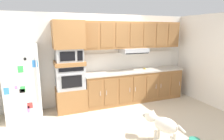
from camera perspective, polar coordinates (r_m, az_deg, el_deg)
The scene contains 16 objects.
ground_plane at distance 4.78m, azimuth 0.72°, elevation -13.60°, with size 9.60×9.60×0.00m, color beige.
back_kitchen_wall at distance 5.42m, azimuth -3.65°, elevation 3.31°, with size 6.20×0.12×2.50m, color silver.
side_panel_right at distance 6.01m, azimuth 26.37°, elevation 2.94°, with size 0.12×7.10×2.50m, color white.
refrigerator at distance 4.84m, azimuth -25.44°, elevation -3.36°, with size 0.76×0.73×1.76m.
oven_base_cabinet at distance 5.11m, azimuth -12.34°, elevation -8.51°, with size 0.74×0.62×0.60m, color #996638.
built_in_oven at distance 4.93m, azimuth -12.64°, elevation -1.96°, with size 0.70×0.62×0.60m.
appliance_mid_shelf at distance 4.86m, azimuth -12.83°, elevation 2.05°, with size 0.74×0.62×0.10m, color #996638.
microwave at distance 4.83m, azimuth -12.94°, elevation 4.50°, with size 0.64×0.54×0.32m.
appliance_upper_cabinet at distance 4.80m, azimuth -13.22°, elevation 10.44°, with size 0.74×0.62×0.68m, color #996638.
lower_cabinet_run at distance 5.62m, azimuth 6.71°, elevation -4.90°, with size 2.98×0.63×0.88m.
countertop_slab at distance 5.51m, azimuth 6.81°, elevation -0.31°, with size 3.02×0.64×0.04m, color #BCB2A3.
backsplash_panel at distance 5.71m, azimuth 5.52°, elevation 2.91°, with size 3.02×0.02×0.50m, color silver.
upper_cabinet_with_hood at distance 5.50m, azimuth 6.46°, elevation 10.21°, with size 2.98×0.48×0.88m.
screwdriver at distance 5.76m, azimuth 9.89°, elevation 0.47°, with size 0.14×0.12×0.03m.
dog at distance 3.72m, azimuth 14.85°, elevation -15.47°, with size 0.49×0.78×0.57m.
dog_food_bowl at distance 4.08m, azimuth 23.71°, elevation -18.96°, with size 0.20×0.20×0.06m.
Camera 1 is at (-1.62, -4.00, 2.06)m, focal length 30.16 mm.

